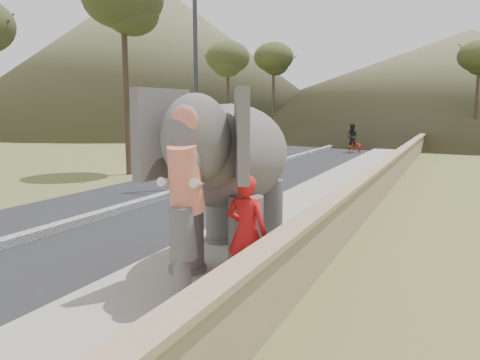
# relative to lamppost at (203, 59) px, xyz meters

# --- Properties ---
(ground) EXTENTS (160.00, 160.00, 0.00)m
(ground) POSITION_rel_lamppost_xyz_m (4.69, -11.00, -4.87)
(ground) COLOR olive
(ground) RESTS_ON ground
(road) EXTENTS (7.00, 120.00, 0.03)m
(road) POSITION_rel_lamppost_xyz_m (-0.31, -1.00, -4.86)
(road) COLOR black
(road) RESTS_ON ground
(median) EXTENTS (0.35, 120.00, 0.22)m
(median) POSITION_rel_lamppost_xyz_m (-0.31, -1.00, -4.76)
(median) COLOR black
(median) RESTS_ON ground
(walkway) EXTENTS (3.00, 120.00, 0.15)m
(walkway) POSITION_rel_lamppost_xyz_m (4.69, -1.00, -4.80)
(walkway) COLOR #9E9687
(walkway) RESTS_ON ground
(parapet) EXTENTS (0.30, 120.00, 1.10)m
(parapet) POSITION_rel_lamppost_xyz_m (6.34, -1.00, -4.32)
(parapet) COLOR tan
(parapet) RESTS_ON ground
(lamppost) EXTENTS (1.76, 0.36, 8.00)m
(lamppost) POSITION_rel_lamppost_xyz_m (0.00, 0.00, 0.00)
(lamppost) COLOR #313337
(lamppost) RESTS_ON ground
(signboard) EXTENTS (0.60, 0.08, 2.40)m
(signboard) POSITION_rel_lamppost_xyz_m (0.19, -0.01, -3.23)
(signboard) COLOR #2D2D33
(signboard) RESTS_ON ground
(hill_left) EXTENTS (60.00, 60.00, 22.00)m
(hill_left) POSITION_rel_lamppost_xyz_m (-33.31, 44.00, 6.13)
(hill_left) COLOR brown
(hill_left) RESTS_ON ground
(hill_far) EXTENTS (80.00, 80.00, 14.00)m
(hill_far) POSITION_rel_lamppost_xyz_m (9.69, 59.00, 2.13)
(hill_far) COLOR brown
(hill_far) RESTS_ON ground
(elephant_and_man) EXTENTS (2.89, 4.67, 3.16)m
(elephant_and_man) POSITION_rel_lamppost_xyz_m (4.71, -7.38, -3.15)
(elephant_and_man) COLOR #65605B
(elephant_and_man) RESTS_ON ground
(motorcyclist) EXTENTS (1.42, 1.79, 2.06)m
(motorcyclist) POSITION_rel_lamppost_xyz_m (2.20, 17.53, -4.04)
(motorcyclist) COLOR maroon
(motorcyclist) RESTS_ON ground
(trees) EXTENTS (47.31, 33.16, 9.54)m
(trees) POSITION_rel_lamppost_xyz_m (5.44, 14.65, -0.75)
(trees) COLOR #473828
(trees) RESTS_ON ground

